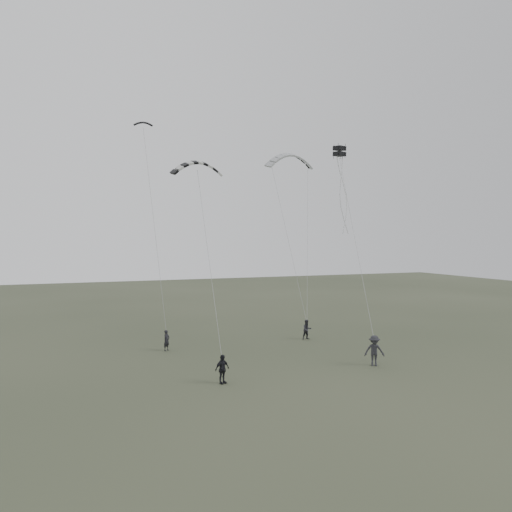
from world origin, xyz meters
name	(u,v)px	position (x,y,z in m)	size (l,w,h in m)	color
ground	(274,368)	(0.00, 0.00, 0.00)	(140.00, 140.00, 0.00)	#353C2A
flyer_left	(167,340)	(-5.41, 7.39, 0.76)	(0.55, 0.36, 1.52)	black
flyer_right	(307,330)	(6.12, 7.29, 0.80)	(0.78, 0.61, 1.61)	#242429
flyer_center	(222,369)	(-4.14, -2.05, 0.83)	(0.97, 0.40, 1.66)	black
flyer_far	(374,351)	(6.24, -1.90, 0.99)	(1.28, 0.74, 1.98)	#25252A
kite_dark_small	(143,123)	(-6.31, 11.79, 17.53)	(1.49, 0.45, 0.50)	black
kite_pale_large	(290,155)	(7.43, 13.36, 16.05)	(4.58, 1.03, 1.83)	#A3A5A7
kite_striped	(197,163)	(-4.06, 3.54, 13.31)	(3.42, 0.85, 1.30)	black
kite_box	(339,151)	(7.47, 4.60, 14.98)	(0.74, 0.74, 0.76)	black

